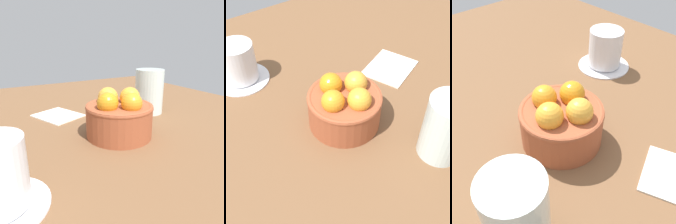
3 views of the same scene
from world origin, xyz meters
The scene contains 5 objects.
ground_plane centered at (0.00, 0.00, -2.05)cm, with size 125.79×98.64×4.09cm, color brown.
terracotta_bowl centered at (0.02, 0.00, 4.28)cm, with size 13.35×13.35×9.51cm.
coffee_cup centered at (-10.48, 22.71, 3.96)cm, with size 11.52×11.52×8.68cm.
water_glass centered at (9.08, -14.95, 5.72)cm, with size 7.36×7.36×11.45cm, color silver.
folded_napkin centered at (18.01, 7.18, 0.30)cm, with size 11.07×9.10×0.60cm, color white.
Camera 2 is at (-24.61, -32.47, 43.50)cm, focal length 50.78 mm.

